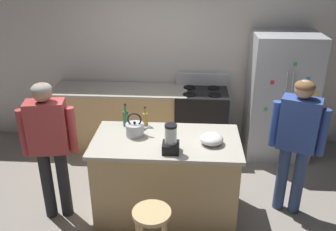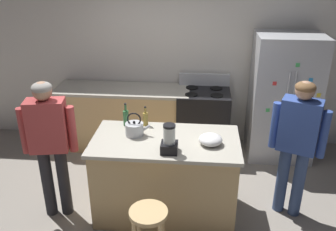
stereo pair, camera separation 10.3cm
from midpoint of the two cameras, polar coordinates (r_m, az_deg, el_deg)
name	(u,v)px [view 2 (the right image)]	position (r m, az deg, el deg)	size (l,w,h in m)	color
ground_plane	(166,211)	(4.44, 0.32, -14.74)	(14.00, 14.00, 0.00)	gray
back_wall	(178,57)	(5.59, 2.12, 9.25)	(8.00, 0.10, 2.70)	silver
kitchen_island	(166,177)	(4.15, 0.33, -9.59)	(1.60, 0.85, 0.95)	tan
back_counter_run	(124,118)	(5.61, -6.45, -0.33)	(2.00, 0.64, 0.95)	tan
refrigerator	(283,98)	(5.43, 18.17, 2.64)	(0.90, 0.73, 1.81)	#B7BABF
stove_range	(203,121)	(5.47, 6.03, -0.82)	(0.76, 0.65, 1.13)	black
person_by_island_left	(49,138)	(4.06, -17.50, -3.47)	(0.60, 0.29, 1.62)	#26262B
person_by_sink_right	(297,138)	(4.15, 20.36, -3.31)	(0.58, 0.35, 1.62)	#384C7A
bar_stool	(149,223)	(3.51, -2.19, -16.58)	(0.36, 0.36, 0.64)	tan
blender_appliance	(169,141)	(3.62, 1.01, -3.99)	(0.17, 0.17, 0.30)	black
bottle_vinegar	(145,118)	(4.20, -2.87, -0.47)	(0.06, 0.06, 0.24)	olive
bottle_olive_oil	(126,117)	(4.21, -5.94, -0.30)	(0.07, 0.07, 0.28)	#2D6638
mixing_bowl	(211,139)	(3.82, 7.49, -3.77)	(0.25, 0.25, 0.11)	white
tea_kettle	(135,129)	(3.98, -4.56, -2.06)	(0.28, 0.20, 0.27)	#B7BABF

